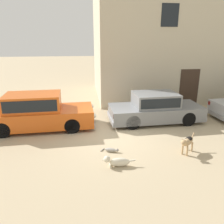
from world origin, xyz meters
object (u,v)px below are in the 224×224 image
stray_dog_tan (188,142)px  stray_cat (111,150)px  parked_sedan_second (155,108)px  stray_dog_spotted (116,161)px  parked_sedan_nearest (37,112)px

stray_dog_tan → stray_cat: stray_dog_tan is taller
parked_sedan_second → stray_dog_spotted: size_ratio=4.18×
parked_sedan_second → stray_dog_spotted: parked_sedan_second is taller
parked_sedan_nearest → stray_cat: bearing=-43.6°
parked_sedan_nearest → stray_dog_spotted: (2.90, -3.44, -0.60)m
stray_dog_spotted → stray_cat: (-0.05, 0.94, -0.10)m
stray_dog_tan → stray_dog_spotted: bearing=-30.4°
parked_sedan_nearest → stray_cat: (2.85, -2.49, -0.70)m
stray_dog_spotted → parked_sedan_nearest: bearing=-46.9°
parked_sedan_nearest → stray_dog_tan: 6.13m
parked_sedan_nearest → stray_dog_spotted: 4.54m
parked_sedan_nearest → stray_cat: parked_sedan_nearest is taller
stray_dog_tan → stray_cat: 2.60m
parked_sedan_second → stray_dog_tan: (0.16, -3.11, -0.24)m
parked_sedan_second → stray_dog_spotted: (-2.33, -3.64, -0.51)m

